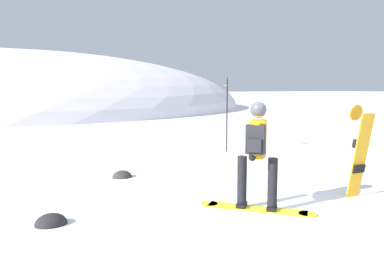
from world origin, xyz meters
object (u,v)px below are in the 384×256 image
(rock_mid, at_px, (51,224))
(piste_marker_near, at_px, (227,109))
(snowboarder_main, at_px, (257,153))
(rock_dark, at_px, (122,177))
(spare_snowboard, at_px, (359,151))

(rock_mid, bearing_deg, piste_marker_near, 40.28)
(rock_mid, bearing_deg, snowboarder_main, -11.61)
(piste_marker_near, xyz_separation_m, rock_mid, (-5.21, -4.41, -1.27))
(snowboarder_main, height_order, rock_dark, snowboarder_main)
(snowboarder_main, xyz_separation_m, spare_snowboard, (1.99, -0.14, -0.09))
(piste_marker_near, bearing_deg, rock_dark, -151.02)
(piste_marker_near, distance_m, rock_mid, 6.95)
(spare_snowboard, relative_size, rock_mid, 3.66)
(spare_snowboard, bearing_deg, rock_mid, 171.37)
(snowboarder_main, xyz_separation_m, piste_marker_near, (2.20, 5.03, 0.35))
(spare_snowboard, xyz_separation_m, rock_dark, (-3.44, 3.15, -0.83))
(spare_snowboard, relative_size, rock_dark, 3.86)
(spare_snowboard, distance_m, piste_marker_near, 5.20)
(snowboarder_main, relative_size, piste_marker_near, 0.76)
(rock_dark, bearing_deg, rock_mid, -123.08)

